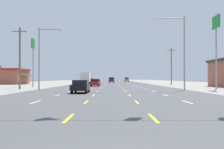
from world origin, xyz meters
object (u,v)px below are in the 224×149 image
object	(u,v)px
suv_far_right_farthest	(127,80)
streetlight_left_row_0	(42,54)
box_truck_far_left_midfar	(87,78)
suv_center_turn_farther	(112,80)
streetlight_right_row_0	(182,47)
sedan_inner_left_mid	(97,82)
sedan_inner_left_nearest	(81,86)
hatchback_far_left_far	(93,81)
pole_sign_right_row_1	(217,32)
sedan_inner_left_near	(96,83)
pole_sign_left_row_1	(34,51)

from	to	relation	value
suv_far_right_farthest	streetlight_left_row_0	world-z (taller)	streetlight_left_row_0
box_truck_far_left_midfar	streetlight_left_row_0	bearing A→B (deg)	-94.57
suv_center_turn_farther	streetlight_right_row_0	world-z (taller)	streetlight_right_row_0
sedan_inner_left_mid	box_truck_far_left_midfar	size ratio (longest dim) A/B	0.62
sedan_inner_left_nearest	hatchback_far_left_far	distance (m)	61.93
suv_center_turn_farther	pole_sign_right_row_1	world-z (taller)	pole_sign_right_row_1
suv_far_right_farthest	pole_sign_right_row_1	bearing A→B (deg)	-84.20
suv_far_right_farthest	sedan_inner_left_near	bearing A→B (deg)	-98.29
pole_sign_right_row_1	streetlight_left_row_0	size ratio (longest dim) A/B	1.27
suv_far_right_farthest	pole_sign_left_row_1	xyz separation A→B (m)	(-21.80, -76.12, 5.70)
sedan_inner_left_nearest	suv_center_turn_farther	xyz separation A→B (m)	(3.36, 67.51, 0.27)
pole_sign_left_row_1	pole_sign_right_row_1	bearing A→B (deg)	-18.90
hatchback_far_left_far	streetlight_left_row_0	bearing A→B (deg)	-93.17
sedan_inner_left_nearest	pole_sign_left_row_1	world-z (taller)	pole_sign_left_row_1
suv_far_right_farthest	suv_center_turn_farther	bearing A→B (deg)	-103.55
suv_far_right_farthest	pole_sign_right_row_1	size ratio (longest dim) A/B	0.44
suv_far_right_farthest	pole_sign_left_row_1	world-z (taller)	pole_sign_left_row_1
sedan_inner_left_mid	suv_far_right_farthest	world-z (taller)	suv_far_right_farthest
sedan_inner_left_near	suv_center_turn_farther	world-z (taller)	suv_center_turn_farther
box_truck_far_left_midfar	suv_far_right_farthest	bearing A→B (deg)	75.63
streetlight_left_row_0	streetlight_right_row_0	size ratio (longest dim) A/B	0.85
box_truck_far_left_midfar	suv_center_turn_farther	bearing A→B (deg)	74.69
pole_sign_left_row_1	hatchback_far_left_far	bearing A→B (deg)	78.91
sedan_inner_left_near	streetlight_right_row_0	distance (m)	22.98
streetlight_left_row_0	streetlight_right_row_0	world-z (taller)	streetlight_right_row_0
sedan_inner_left_mid	hatchback_far_left_far	bearing A→B (deg)	96.66
sedan_inner_left_nearest	streetlight_left_row_0	distance (m)	10.55
box_truck_far_left_midfar	streetlight_right_row_0	size ratio (longest dim) A/B	0.70
hatchback_far_left_far	suv_far_right_farthest	bearing A→B (deg)	68.54
suv_center_turn_farther	streetlight_left_row_0	distance (m)	61.15
sedan_inner_left_nearest	suv_far_right_farthest	world-z (taller)	suv_far_right_farthest
suv_far_right_farthest	streetlight_left_row_0	xyz separation A→B (m)	(-16.72, -89.44, 4.00)
box_truck_far_left_midfar	suv_far_right_farthest	world-z (taller)	box_truck_far_left_midfar
suv_center_turn_farther	streetlight_left_row_0	size ratio (longest dim) A/B	0.56
pole_sign_right_row_1	hatchback_far_left_far	bearing A→B (deg)	113.51
suv_far_right_farthest	pole_sign_left_row_1	distance (m)	79.39
box_truck_far_left_midfar	sedan_inner_left_nearest	bearing A→B (deg)	-85.24
pole_sign_right_row_1	streetlight_right_row_0	distance (m)	7.13
box_truck_far_left_midfar	pole_sign_right_row_1	world-z (taller)	pole_sign_right_row_1
pole_sign_left_row_1	streetlight_right_row_0	size ratio (longest dim) A/B	0.89
pole_sign_left_row_1	sedan_inner_left_mid	bearing A→B (deg)	52.36
suv_far_right_farthest	streetlight_right_row_0	size ratio (longest dim) A/B	0.48
sedan_inner_left_nearest	suv_far_right_farthest	distance (m)	97.27
sedan_inner_left_near	box_truck_far_left_midfar	world-z (taller)	box_truck_far_left_midfar
suv_far_right_farthest	streetlight_left_row_0	size ratio (longest dim) A/B	0.56
sedan_inner_left_nearest	sedan_inner_left_mid	bearing A→B (deg)	90.32
sedan_inner_left_mid	sedan_inner_left_near	bearing A→B (deg)	-88.92
pole_sign_right_row_1	sedan_inner_left_nearest	bearing A→B (deg)	-152.21
suv_center_turn_farther	sedan_inner_left_mid	bearing A→B (deg)	-96.26
pole_sign_right_row_1	sedan_inner_left_near	bearing A→B (deg)	141.60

